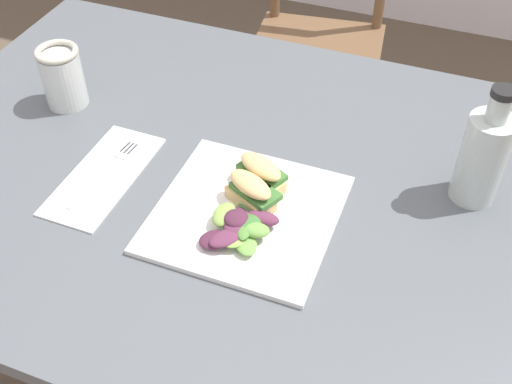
% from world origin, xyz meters
% --- Properties ---
extents(dining_table, '(1.23, 0.92, 0.74)m').
position_xyz_m(dining_table, '(-0.09, 0.11, 0.62)').
color(dining_table, '#51565B').
rests_on(dining_table, ground).
extents(chair_wooden_far, '(0.45, 0.45, 0.87)m').
position_xyz_m(chair_wooden_far, '(-0.18, 1.07, 0.45)').
color(chair_wooden_far, brown).
rests_on(chair_wooden_far, ground).
extents(plate_lunch, '(0.29, 0.29, 0.01)m').
position_xyz_m(plate_lunch, '(0.00, 0.03, 0.74)').
color(plate_lunch, white).
rests_on(plate_lunch, dining_table).
extents(sandwich_half_front, '(0.10, 0.08, 0.06)m').
position_xyz_m(sandwich_half_front, '(0.00, 0.05, 0.78)').
color(sandwich_half_front, '#DBB270').
rests_on(sandwich_half_front, plate_lunch).
extents(sandwich_half_back, '(0.10, 0.08, 0.06)m').
position_xyz_m(sandwich_half_back, '(0.00, 0.09, 0.78)').
color(sandwich_half_back, '#DBB270').
rests_on(sandwich_half_back, plate_lunch).
extents(salad_mixed_greens, '(0.12, 0.13, 0.03)m').
position_xyz_m(salad_mixed_greens, '(0.01, -0.02, 0.77)').
color(salad_mixed_greens, '#3D7033').
rests_on(salad_mixed_greens, plate_lunch).
extents(napkin_folded, '(0.12, 0.26, 0.00)m').
position_xyz_m(napkin_folded, '(-0.27, 0.03, 0.74)').
color(napkin_folded, white).
rests_on(napkin_folded, dining_table).
extents(fork_on_napkin, '(0.04, 0.19, 0.00)m').
position_xyz_m(fork_on_napkin, '(-0.27, 0.04, 0.75)').
color(fork_on_napkin, silver).
rests_on(fork_on_napkin, napkin_folded).
extents(bottle_cold_brew, '(0.08, 0.08, 0.22)m').
position_xyz_m(bottle_cold_brew, '(0.34, 0.21, 0.82)').
color(bottle_cold_brew, '#472819').
rests_on(bottle_cold_brew, dining_table).
extents(mason_jar_iced_tea, '(0.08, 0.08, 0.12)m').
position_xyz_m(mason_jar_iced_tea, '(-0.45, 0.19, 0.80)').
color(mason_jar_iced_tea, '#995623').
rests_on(mason_jar_iced_tea, dining_table).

